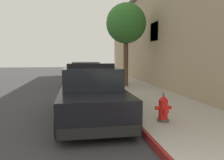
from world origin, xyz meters
The scene contains 8 objects.
ground_plane centered at (-4.47, 10.00, -0.10)m, with size 30.43×60.00×0.20m, color #353538.
sidewalk_pavement centered at (1.53, 10.00, 0.08)m, with size 3.05×60.00×0.17m, color #ADA89E.
curb_painted_edge centered at (-0.04, 10.00, 0.08)m, with size 0.08×60.00×0.17m, color maroon.
storefront_building centered at (6.13, 11.49, 3.26)m, with size 6.41×27.05×6.50m.
police_cruiser centered at (-1.14, 5.62, 0.74)m, with size 1.94×4.84×1.68m.
parked_car_silver_ahead centered at (-0.99, 13.02, 0.74)m, with size 1.94×4.84×1.56m.
fire_hydrant centered at (0.68, 4.22, 0.52)m, with size 0.44×0.40×0.76m.
street_tree centered at (1.31, 11.39, 3.77)m, with size 2.30×2.30×4.79m.
Camera 1 is at (-1.62, -1.24, 1.89)m, focal length 35.34 mm.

